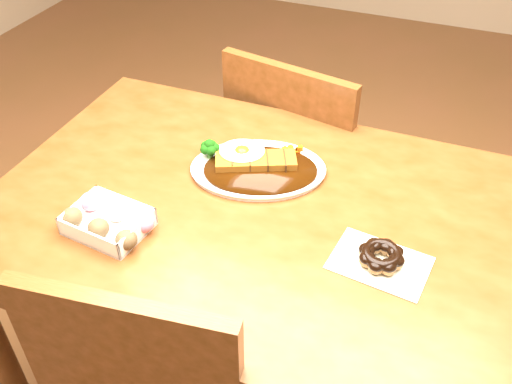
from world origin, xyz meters
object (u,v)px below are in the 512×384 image
at_px(chair_far, 304,165).
at_px(pon_de_ring, 381,257).
at_px(table, 265,243).
at_px(katsu_curry_plate, 256,166).
at_px(donut_box, 108,221).

height_order(chair_far, pon_de_ring, chair_far).
xyz_separation_m(table, katsu_curry_plate, (-0.07, 0.12, 0.11)).
distance_m(chair_far, pon_de_ring, 0.75).
xyz_separation_m(chair_far, katsu_curry_plate, (0.00, -0.42, 0.29)).
xyz_separation_m(table, donut_box, (-0.28, -0.17, 0.12)).
relative_size(table, donut_box, 6.36).
relative_size(chair_far, pon_de_ring, 4.43).
distance_m(table, chair_far, 0.57).
bearing_deg(katsu_curry_plate, chair_far, 90.32).
bearing_deg(table, katsu_curry_plate, 119.81).
height_order(table, katsu_curry_plate, katsu_curry_plate).
relative_size(katsu_curry_plate, pon_de_ring, 1.84).
height_order(katsu_curry_plate, donut_box, katsu_curry_plate).
xyz_separation_m(table, chair_far, (-0.07, 0.54, -0.17)).
distance_m(chair_far, donut_box, 0.80).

